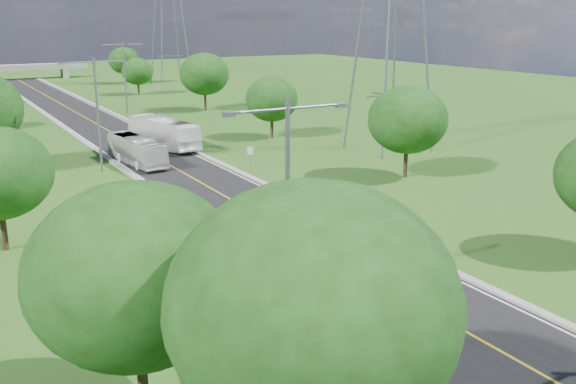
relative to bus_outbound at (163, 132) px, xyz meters
name	(u,v)px	position (x,y,z in m)	size (l,w,h in m)	color
ground	(122,138)	(-2.37, 7.47, -1.63)	(260.00, 260.00, 0.00)	#245517
road	(107,130)	(-2.37, 13.47, -1.60)	(8.00, 150.00, 0.06)	black
curb_left	(71,133)	(-6.62, 13.47, -1.52)	(0.50, 150.00, 0.22)	gray
curb_right	(142,127)	(1.88, 13.47, -1.52)	(0.50, 150.00, 0.22)	gray
speed_limit_sign	(250,155)	(2.83, -14.54, -0.03)	(0.55, 0.09, 2.40)	slate
overpass	(16,68)	(-2.37, 87.47, 0.78)	(30.00, 3.00, 3.20)	gray
streetlight_near_left	(288,193)	(-8.37, -40.53, 4.31)	(5.90, 0.25, 10.00)	slate
streetlight_mid_left	(97,105)	(-8.37, -7.53, 4.31)	(5.90, 0.25, 10.00)	slate
streetlight_far_right	(125,71)	(3.63, 25.47, 4.31)	(5.90, 0.25, 10.00)	slate
power_tower_near	(393,9)	(19.63, -12.53, 12.37)	(9.00, 6.40, 28.00)	slate
power_tower_far	(168,13)	(23.63, 62.47, 12.37)	(9.00, 6.40, 28.00)	slate
tree_la	(136,274)	(-16.37, -44.53, 3.63)	(7.14, 7.14, 8.30)	black
tree_lf	(312,306)	(-13.37, -50.53, 4.25)	(7.98, 7.98, 9.28)	black
tree_rb	(408,120)	(13.63, -22.53, 3.32)	(6.72, 6.72, 7.82)	black
tree_rc	(272,99)	(12.63, -0.53, 2.70)	(5.88, 5.88, 6.84)	black
tree_rd	(204,74)	(14.63, 23.47, 3.63)	(7.14, 7.14, 8.30)	black
tree_re	(138,71)	(12.13, 47.47, 2.39)	(5.46, 5.46, 6.35)	black
tree_rf	(124,60)	(15.63, 67.47, 3.01)	(6.30, 6.30, 7.33)	black
bus_outbound	(163,132)	(0.00, 0.00, 0.00)	(2.64, 11.30, 3.15)	white
bus_inbound	(136,150)	(-4.80, -6.28, -0.27)	(2.20, 9.39, 2.62)	silver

